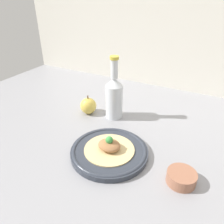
{
  "coord_description": "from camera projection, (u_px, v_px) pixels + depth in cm",
  "views": [
    {
      "loc": [
        25.62,
        -62.3,
        48.47
      ],
      "look_at": [
        -6.37,
        -1.17,
        9.2
      ],
      "focal_mm": 35.0,
      "sensor_mm": 36.0,
      "label": 1
    }
  ],
  "objects": [
    {
      "name": "plate",
      "position": [
        109.0,
        151.0,
        0.73
      ],
      "size": [
        25.73,
        25.73,
        2.23
      ],
      "color": "#2D333D",
      "rests_on": "ground_plane"
    },
    {
      "name": "plated_food",
      "position": [
        109.0,
        147.0,
        0.72
      ],
      "size": [
        16.72,
        16.72,
        5.26
      ],
      "color": "#D6BC7F",
      "rests_on": "plate"
    },
    {
      "name": "wall_backsplash",
      "position": [
        177.0,
        9.0,
        1.04
      ],
      "size": [
        180.0,
        3.0,
        80.0
      ],
      "color": "silver",
      "rests_on": "ground_plane"
    },
    {
      "name": "dipping_bowl",
      "position": [
        181.0,
        177.0,
        0.62
      ],
      "size": [
        8.39,
        8.39,
        3.55
      ],
      "color": "#996047",
      "rests_on": "ground_plane"
    },
    {
      "name": "cider_bottle",
      "position": [
        114.0,
        96.0,
        0.9
      ],
      "size": [
        7.2,
        7.2,
        26.27
      ],
      "color": "silver",
      "rests_on": "ground_plane"
    },
    {
      "name": "apple",
      "position": [
        88.0,
        106.0,
        0.96
      ],
      "size": [
        7.11,
        7.11,
        8.47
      ],
      "color": "gold",
      "rests_on": "ground_plane"
    },
    {
      "name": "ground_plane",
      "position": [
        128.0,
        140.0,
        0.83
      ],
      "size": [
        180.0,
        110.0,
        4.0
      ],
      "primitive_type": "cube",
      "color": "gray"
    }
  ]
}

